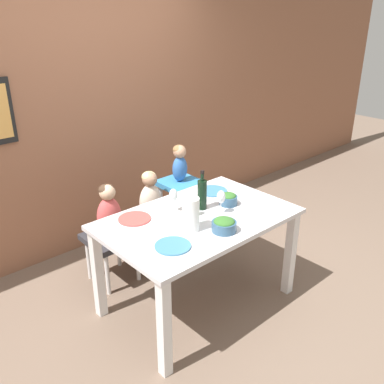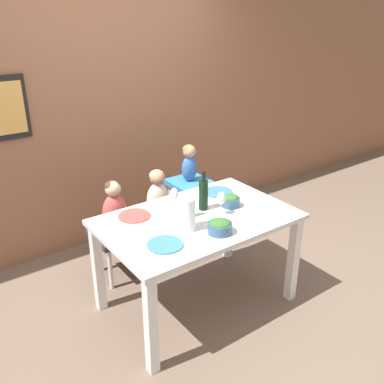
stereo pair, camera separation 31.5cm
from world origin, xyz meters
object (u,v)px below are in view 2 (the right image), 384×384
wine_bottle (203,194)px  wine_glass_near (221,199)px  chair_far_center (159,224)px  dinner_plate_back_right (218,192)px  chair_right_highchair (189,196)px  salad_bowl_large (220,226)px  person_baby_right (189,161)px  wine_glass_far (174,195)px  dinner_plate_front_left (165,245)px  person_child_center (158,195)px  salad_bowl_small (231,200)px  chair_far_left (117,238)px  paper_towel_roll (187,214)px  dinner_plate_back_left (134,216)px  person_child_left (114,207)px

wine_bottle → wine_glass_near: size_ratio=1.67×
chair_far_center → wine_bottle: 0.84m
dinner_plate_back_right → chair_right_highchair: bearing=85.6°
wine_glass_near → salad_bowl_large: wine_glass_near is taller
chair_right_highchair → person_baby_right: person_baby_right is taller
wine_glass_far → dinner_plate_front_left: 0.53m
person_child_center → dinner_plate_back_right: (0.31, -0.47, 0.12)m
salad_bowl_small → dinner_plate_back_right: bearing=71.3°
chair_far_left → chair_far_center: same height
chair_right_highchair → salad_bowl_large: 1.14m
paper_towel_roll → dinner_plate_front_left: size_ratio=1.01×
chair_far_left → wine_glass_far: (0.25, -0.54, 0.54)m
person_child_center → wine_bottle: wine_bottle is taller
person_child_center → dinner_plate_back_left: 0.67m
paper_towel_roll → salad_bowl_large: bearing=-46.3°
wine_bottle → paper_towel_roll: 0.35m
wine_bottle → paper_towel_roll: size_ratio=1.29×
person_child_left → dinner_plate_front_left: bearing=-95.3°
person_baby_right → dinner_plate_front_left: bearing=-132.6°
wine_glass_far → dinner_plate_back_right: wine_glass_far is taller
chair_far_left → wine_glass_far: wine_glass_far is taller
person_child_center → wine_glass_far: size_ratio=2.47×
person_child_left → dinner_plate_front_left: person_child_left is taller
chair_far_center → salad_bowl_large: (-0.11, -1.01, 0.45)m
person_child_center → dinner_plate_back_right: bearing=-56.7°
person_child_left → wine_glass_near: (0.49, -0.80, 0.24)m
person_child_center → paper_towel_roll: size_ratio=1.90×
dinner_plate_front_left → dinner_plate_back_left: 0.49m
person_child_left → person_baby_right: bearing=0.0°
chair_far_center → dinner_plate_front_left: dinner_plate_front_left is taller
chair_far_left → person_child_left: 0.30m
wine_glass_near → dinner_plate_front_left: (-0.58, -0.13, -0.13)m
paper_towel_roll → wine_glass_near: size_ratio=1.30×
salad_bowl_small → dinner_plate_front_left: salad_bowl_small is taller
paper_towel_roll → salad_bowl_small: size_ratio=1.70×
chair_far_left → salad_bowl_small: (0.65, -0.73, 0.45)m
salad_bowl_large → dinner_plate_front_left: size_ratio=0.73×
person_baby_right → salad_bowl_small: (-0.12, -0.73, -0.09)m
chair_far_left → wine_glass_near: bearing=-58.4°
paper_towel_roll → dinner_plate_back_left: 0.46m
person_child_center → dinner_plate_back_left: (-0.48, -0.45, 0.12)m
wine_bottle → paper_towel_roll: bearing=-146.0°
person_child_left → person_child_center: bearing=0.0°
wine_bottle → chair_far_center: bearing=91.6°
person_baby_right → dinner_plate_back_right: (-0.04, -0.47, -0.13)m
salad_bowl_small → chair_right_highchair: bearing=80.4°
wine_glass_near → wine_glass_far: size_ratio=1.00×
chair_right_highchair → wine_glass_far: wine_glass_far is taller
chair_far_left → person_child_left: bearing=90.0°
dinner_plate_front_left → chair_far_center: bearing=61.2°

